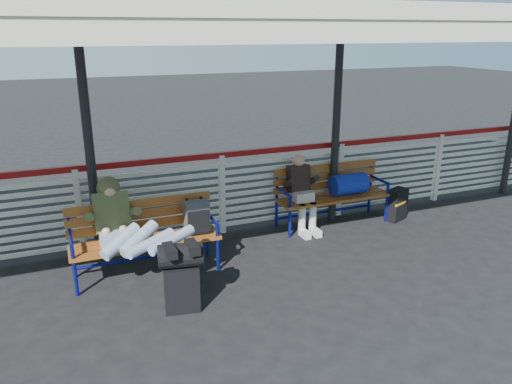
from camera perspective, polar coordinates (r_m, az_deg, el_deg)
name	(u,v)px	position (r m, az deg, el deg)	size (l,w,h in m)	color
ground	(274,290)	(5.99, 2.09, -11.09)	(60.00, 60.00, 0.00)	black
fence	(222,191)	(7.36, -3.92, 0.15)	(12.08, 0.08, 1.24)	silver
canopy	(246,18)	(6.03, -1.14, 19.24)	(12.60, 3.60, 3.16)	silver
luggage_stack	(181,274)	(5.46, -8.55, -9.31)	(0.51, 0.34, 0.78)	black
bench_left	(157,228)	(6.32, -11.23, -4.00)	(1.80, 0.56, 0.92)	brown
bench_right	(339,187)	(7.87, 9.47, 0.59)	(1.80, 0.56, 0.92)	brown
traveler_man	(136,233)	(5.91, -13.54, -4.62)	(0.93, 1.64, 0.77)	#8EA6BF
companion_person	(302,192)	(7.51, 5.27, -0.02)	(0.32, 0.66, 1.15)	beige
suitcase_side	(397,205)	(8.29, 15.76, -1.39)	(0.42, 0.35, 0.51)	black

